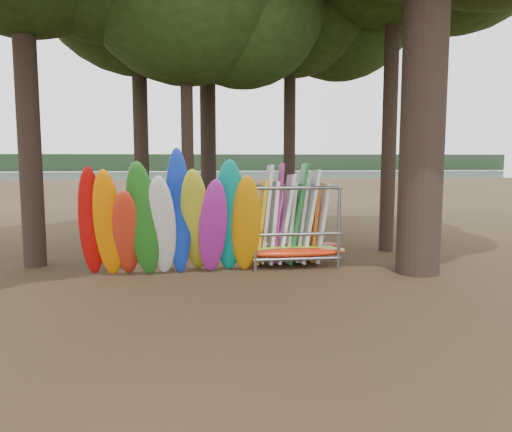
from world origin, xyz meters
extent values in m
plane|color=#47331E|center=(0.00, 0.00, 0.00)|extent=(120.00, 120.00, 0.00)
plane|color=gray|center=(0.00, 60.00, 0.00)|extent=(160.00, 160.00, 0.00)
cube|color=black|center=(0.00, 110.00, 2.00)|extent=(160.00, 4.00, 4.00)
cylinder|color=black|center=(-5.31, 2.68, 5.68)|extent=(0.59, 0.59, 11.37)
cylinder|color=black|center=(-2.68, 5.68, 5.25)|extent=(0.49, 0.49, 10.49)
cylinder|color=black|center=(-0.38, 7.68, 6.03)|extent=(0.59, 0.59, 12.05)
cylinder|color=black|center=(2.46, 6.40, 5.41)|extent=(0.42, 0.42, 10.83)
cylinder|color=black|center=(-1.17, 3.52, 4.70)|extent=(0.36, 0.36, 9.40)
cylinder|color=black|center=(5.03, 3.58, 6.48)|extent=(0.46, 0.46, 12.96)
cylinder|color=black|center=(4.59, 0.46, 6.38)|extent=(1.09, 1.09, 12.76)
ellipsoid|color=#BD0C0B|center=(-3.47, 0.88, 1.37)|extent=(0.75, 1.47, 2.84)
ellipsoid|color=orange|center=(-3.06, 0.71, 1.33)|extent=(0.69, 1.47, 2.78)
ellipsoid|color=red|center=(-2.65, 0.77, 1.10)|extent=(0.77, 1.64, 2.35)
ellipsoid|color=#1F651B|center=(-2.23, 0.62, 1.43)|extent=(0.92, 1.54, 2.97)
ellipsoid|color=silver|center=(-1.82, 0.68, 1.26)|extent=(0.74, 1.53, 2.64)
ellipsoid|color=#1131B5|center=(-1.41, 0.78, 1.57)|extent=(0.64, 1.20, 3.22)
ellipsoid|color=gold|center=(-1.00, 0.87, 1.33)|extent=(0.91, 1.99, 2.83)
ellipsoid|color=#9A2197|center=(-0.59, 0.76, 1.22)|extent=(0.81, 1.49, 2.55)
ellipsoid|color=#08897B|center=(-0.17, 0.89, 1.44)|extent=(0.85, 1.54, 2.99)
ellipsoid|color=#C77E09|center=(0.24, 0.84, 1.25)|extent=(0.81, 1.38, 2.61)
ellipsoid|color=red|center=(1.61, 1.39, 0.42)|extent=(2.76, 0.55, 0.24)
ellipsoid|color=#A8B818|center=(1.61, 1.67, 0.42)|extent=(2.92, 0.55, 0.24)
ellipsoid|color=#197333|center=(1.61, 2.10, 0.42)|extent=(2.55, 0.55, 0.24)
ellipsoid|color=red|center=(1.61, 2.35, 0.42)|extent=(3.15, 0.55, 0.24)
cube|color=#E39D0B|center=(0.77, 2.05, 1.15)|extent=(0.39, 0.77, 2.33)
cube|color=silver|center=(0.94, 2.17, 1.36)|extent=(0.40, 0.79, 2.74)
cube|color=silver|center=(1.11, 1.99, 1.13)|extent=(0.33, 0.76, 2.30)
cube|color=#9E1A75|center=(1.28, 2.18, 1.37)|extent=(0.40, 0.78, 2.77)
cube|color=white|center=(1.44, 2.04, 1.24)|extent=(0.59, 0.81, 2.48)
cube|color=white|center=(1.61, 2.17, 1.12)|extent=(0.39, 0.78, 2.26)
cube|color=#176B23|center=(1.78, 1.98, 1.39)|extent=(0.60, 0.79, 2.79)
cube|color=silver|center=(1.95, 2.21, 1.17)|extent=(0.43, 0.76, 2.36)
cube|color=white|center=(2.11, 2.01, 1.30)|extent=(0.60, 0.81, 2.60)
cube|color=#CD6516|center=(2.28, 2.19, 1.12)|extent=(0.37, 0.78, 2.27)
cube|color=silver|center=(2.45, 1.99, 1.10)|extent=(0.46, 0.77, 2.23)
camera|label=1|loc=(-1.19, -11.32, 2.88)|focal=35.00mm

